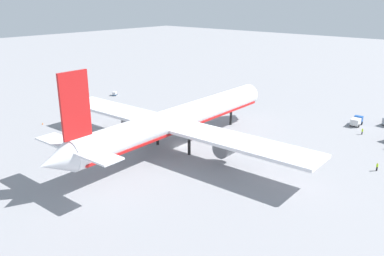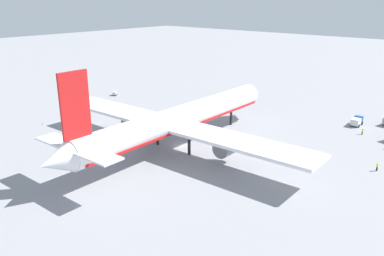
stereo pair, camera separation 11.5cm
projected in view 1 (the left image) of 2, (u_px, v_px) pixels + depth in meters
ground_plane at (181, 146)px, 96.91m from camera, size 600.00×600.00×0.00m
airliner at (177, 120)px, 93.73m from camera, size 73.14×72.52×22.53m
service_truck_1 at (357, 121)px, 111.92m from camera, size 4.99×2.73×2.35m
baggage_cart_0 at (114, 93)px, 146.05m from camera, size 2.83×2.57×1.38m
ground_worker_1 at (362, 131)px, 104.56m from camera, size 0.46×0.46×1.69m
ground_worker_2 at (377, 167)px, 82.71m from camera, size 0.54×0.54×1.79m
traffic_cone_1 at (42, 123)px, 112.99m from camera, size 0.36×0.36×0.55m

